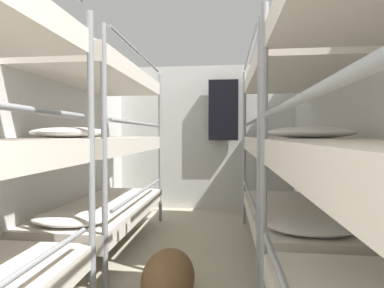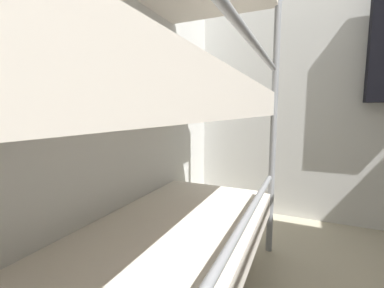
% 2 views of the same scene
% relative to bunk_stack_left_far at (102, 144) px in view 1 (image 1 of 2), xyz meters
% --- Properties ---
extents(wall_back, '(2.82, 0.06, 2.23)m').
position_rel_bunk_stack_left_far_xyz_m(wall_back, '(0.95, 1.73, 0.04)').
color(wall_back, silver).
rests_on(wall_back, ground_plane).
extents(bunk_stack_left_far, '(0.81, 1.89, 2.00)m').
position_rel_bunk_stack_left_far_xyz_m(bunk_stack_left_far, '(0.00, 0.00, 0.00)').
color(bunk_stack_left_far, gray).
rests_on(bunk_stack_left_far, ground_plane).
extents(bunk_stack_right_far, '(0.81, 1.89, 2.00)m').
position_rel_bunk_stack_left_far_xyz_m(bunk_stack_right_far, '(1.89, 0.00, 0.00)').
color(bunk_stack_right_far, gray).
rests_on(bunk_stack_right_far, ground_plane).
extents(duffel_bag, '(0.36, 0.53, 0.36)m').
position_rel_bunk_stack_left_far_xyz_m(duffel_bag, '(0.88, -0.95, -0.89)').
color(duffel_bag, brown).
rests_on(duffel_bag, ground_plane).
extents(hanging_coat, '(0.44, 0.12, 0.90)m').
position_rel_bunk_stack_left_far_xyz_m(hanging_coat, '(1.23, 1.58, 0.46)').
color(hanging_coat, black).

